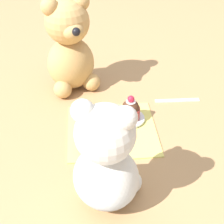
% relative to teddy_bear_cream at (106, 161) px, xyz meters
% --- Properties ---
extents(ground_plane, '(4.00, 4.00, 0.00)m').
position_rel_teddy_bear_cream_xyz_m(ground_plane, '(-0.03, -0.19, -0.10)').
color(ground_plane, tan).
extents(knitted_placemat, '(0.21, 0.19, 0.01)m').
position_rel_teddy_bear_cream_xyz_m(knitted_placemat, '(-0.03, -0.19, -0.10)').
color(knitted_placemat, '#E0D166').
rests_on(knitted_placemat, ground_plane).
extents(teddy_bear_cream, '(0.14, 0.14, 0.23)m').
position_rel_teddy_bear_cream_xyz_m(teddy_bear_cream, '(0.00, 0.00, 0.00)').
color(teddy_bear_cream, silver).
rests_on(teddy_bear_cream, ground_plane).
extents(teddy_bear_tan, '(0.16, 0.15, 0.25)m').
position_rel_teddy_bear_cream_xyz_m(teddy_bear_tan, '(0.06, -0.39, 0.02)').
color(teddy_bear_tan, tan).
rests_on(teddy_bear_tan, ground_plane).
extents(cupcake_near_cream_bear, '(0.05, 0.05, 0.07)m').
position_rel_teddy_bear_cream_xyz_m(cupcake_near_cream_bear, '(0.03, -0.14, -0.07)').
color(cupcake_near_cream_bear, '#993333').
rests_on(cupcake_near_cream_bear, knitted_placemat).
extents(saucer_plate, '(0.07, 0.07, 0.01)m').
position_rel_teddy_bear_cream_xyz_m(saucer_plate, '(-0.07, -0.22, -0.10)').
color(saucer_plate, silver).
rests_on(saucer_plate, knitted_placemat).
extents(cupcake_near_tan_bear, '(0.05, 0.05, 0.06)m').
position_rel_teddy_bear_cream_xyz_m(cupcake_near_tan_bear, '(-0.07, -0.22, -0.07)').
color(cupcake_near_tan_bear, '#993333').
rests_on(cupcake_near_tan_bear, saucer_plate).
extents(teaspoon, '(0.12, 0.02, 0.01)m').
position_rel_teddy_bear_cream_xyz_m(teaspoon, '(-0.21, -0.29, -0.10)').
color(teaspoon, silver).
rests_on(teaspoon, ground_plane).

